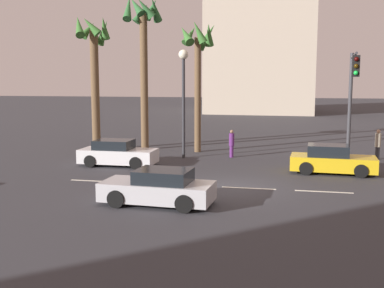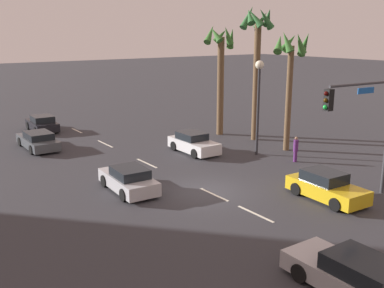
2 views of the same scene
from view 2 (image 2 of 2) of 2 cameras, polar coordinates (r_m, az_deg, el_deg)
ground_plane at (r=23.33m, az=1.84°, el=-6.02°), size 220.00×220.00×0.00m
lane_stripe_0 at (r=38.68m, az=-14.47°, el=1.66°), size 2.16×0.14×0.01m
lane_stripe_1 at (r=33.61m, az=-11.01°, el=0.02°), size 2.53×0.14×0.01m
lane_stripe_2 at (r=28.27m, az=-5.78°, el=-2.46°), size 2.43×0.14×0.01m
lane_stripe_3 at (r=22.84m, az=2.83°, el=-6.46°), size 2.26×0.14×0.01m
lane_stripe_4 at (r=20.71m, az=8.09°, el=-8.81°), size 2.31×0.14×0.01m
car_0 at (r=22.99m, az=16.74°, el=-5.24°), size 4.11×2.01×1.39m
car_1 at (r=33.40m, az=-19.02°, el=0.42°), size 4.58×1.94×1.22m
car_2 at (r=15.35m, az=20.29°, el=-15.66°), size 4.70×2.02×1.33m
car_3 at (r=39.24m, az=-18.54°, el=2.46°), size 4.06×2.04×1.32m
car_4 at (r=23.37m, az=-8.08°, el=-4.54°), size 4.15×2.02×1.30m
car_5 at (r=30.54m, az=0.19°, el=0.09°), size 4.04×1.85×1.37m
traffic_signal at (r=22.78m, az=21.56°, el=3.06°), size 0.60×4.77×5.96m
streetlamp at (r=29.66m, az=8.50°, el=6.86°), size 0.56×0.56×6.26m
pedestrian_1 at (r=29.00m, az=13.08°, el=-0.58°), size 0.44×0.44×1.63m
palm_tree_1 at (r=33.79m, az=8.29°, el=12.25°), size 2.50×2.35×10.04m
palm_tree_2 at (r=35.43m, az=3.68°, el=10.56°), size 2.48×2.58×8.73m
palm_tree_3 at (r=31.06m, az=12.51°, el=10.13°), size 2.64×2.74×8.14m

